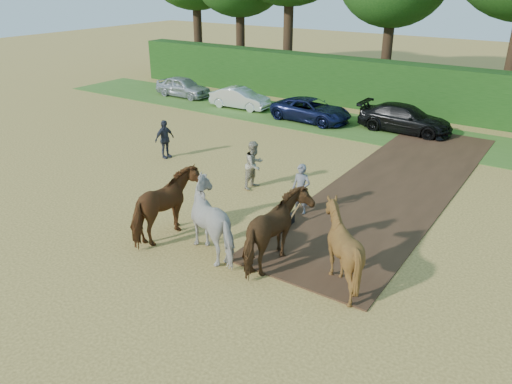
{
  "coord_description": "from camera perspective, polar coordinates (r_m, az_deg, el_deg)",
  "views": [
    {
      "loc": [
        7.23,
        -11.72,
        7.94
      ],
      "look_at": [
        -1.09,
        0.62,
        1.4
      ],
      "focal_mm": 35.0,
      "sensor_mm": 36.0,
      "label": 1
    }
  ],
  "objects": [
    {
      "name": "spectator_near",
      "position": [
        19.8,
        -0.19,
        3.12
      ],
      "size": [
        0.8,
        1.0,
        1.94
      ],
      "primitive_type": "imported",
      "rotation": [
        0.0,
        0.0,
        1.5
      ],
      "color": "beige",
      "rests_on": "ground"
    },
    {
      "name": "plough_team",
      "position": [
        14.79,
        -0.79,
        -3.76
      ],
      "size": [
        7.34,
        5.57,
        2.24
      ],
      "color": "#5F2C17",
      "rests_on": "ground"
    },
    {
      "name": "hedgerow",
      "position": [
        31.73,
        20.44,
        10.56
      ],
      "size": [
        46.0,
        1.6,
        3.0
      ],
      "primitive_type": "cube",
      "color": "#14380F",
      "rests_on": "ground"
    },
    {
      "name": "spectator_far",
      "position": [
        23.57,
        -10.4,
        5.96
      ],
      "size": [
        0.58,
        1.11,
        1.8
      ],
      "primitive_type": "imported",
      "rotation": [
        0.0,
        0.0,
        1.43
      ],
      "color": "#292C37",
      "rests_on": "ground"
    },
    {
      "name": "parked_cars",
      "position": [
        28.08,
        15.57,
        7.91
      ],
      "size": [
        36.16,
        3.24,
        1.46
      ],
      "color": "#AEAFB5",
      "rests_on": "ground"
    },
    {
      "name": "grass_verge",
      "position": [
        27.86,
        17.6,
        6.08
      ],
      "size": [
        50.0,
        5.0,
        0.03
      ],
      "primitive_type": "cube",
      "color": "#38601E",
      "rests_on": "ground"
    },
    {
      "name": "earth_strip",
      "position": [
        21.11,
        15.7,
        0.78
      ],
      "size": [
        4.5,
        17.0,
        0.05
      ],
      "primitive_type": "cube",
      "color": "#472D1C",
      "rests_on": "ground"
    },
    {
      "name": "ground",
      "position": [
        15.89,
        2.01,
        -6.26
      ],
      "size": [
        120.0,
        120.0,
        0.0
      ],
      "primitive_type": "plane",
      "color": "gold",
      "rests_on": "ground"
    }
  ]
}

